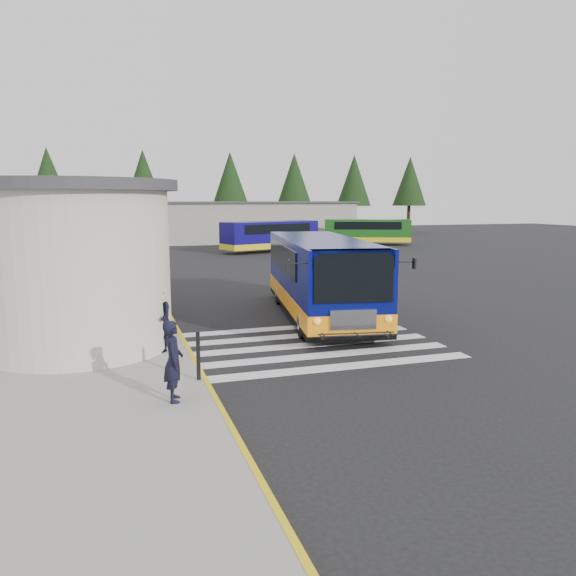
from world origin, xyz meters
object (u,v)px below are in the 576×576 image
object	(u,v)px
transit_bus	(321,280)
far_bus_b	(367,231)
bollard	(198,355)
far_bus_a	(270,235)
pedestrian_b	(157,319)
pedestrian_a	(173,361)

from	to	relation	value
transit_bus	far_bus_b	world-z (taller)	transit_bus
far_bus_b	bollard	bearing A→B (deg)	170.38
bollard	far_bus_a	size ratio (longest dim) A/B	0.13
transit_bus	pedestrian_b	bearing A→B (deg)	-139.99
transit_bus	pedestrian_b	world-z (taller)	transit_bus
pedestrian_a	far_bus_a	bearing A→B (deg)	-14.75
transit_bus	far_bus_a	world-z (taller)	transit_bus
transit_bus	pedestrian_b	size ratio (longest dim) A/B	5.68
pedestrian_b	far_bus_b	world-z (taller)	far_bus_b
bollard	transit_bus	bearing A→B (deg)	49.41
pedestrian_a	bollard	distance (m)	1.47
transit_bus	bollard	distance (m)	8.70
pedestrian_a	far_bus_b	world-z (taller)	far_bus_b
transit_bus	pedestrian_a	distance (m)	10.10
transit_bus	pedestrian_b	xyz separation A→B (m)	(-6.34, -3.72, -0.32)
far_bus_a	pedestrian_b	bearing A→B (deg)	139.22
far_bus_a	pedestrian_a	bearing A→B (deg)	141.59
pedestrian_a	pedestrian_b	distance (m)	4.12
bollard	far_bus_b	world-z (taller)	far_bus_b
pedestrian_b	transit_bus	bearing A→B (deg)	105.02
pedestrian_a	far_bus_b	xyz separation A→B (m)	(23.00, 38.47, 0.36)
pedestrian_b	far_bus_b	xyz separation A→B (m)	(22.98, 34.35, 0.29)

